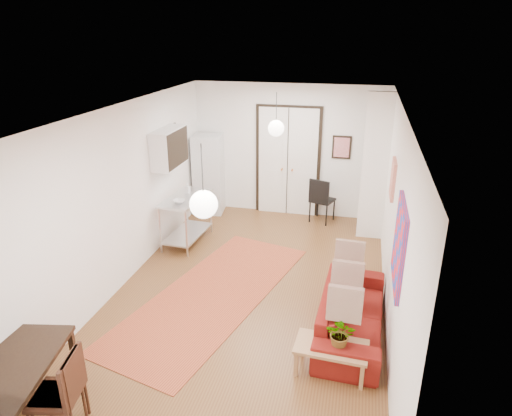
% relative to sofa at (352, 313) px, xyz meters
% --- Properties ---
extents(floor, '(7.00, 7.00, 0.00)m').
position_rel_sofa_xyz_m(floor, '(-1.62, 0.72, -0.31)').
color(floor, brown).
rests_on(floor, ground).
extents(ceiling, '(4.20, 7.00, 0.02)m').
position_rel_sofa_xyz_m(ceiling, '(-1.62, 0.72, 2.59)').
color(ceiling, white).
rests_on(ceiling, wall_back).
extents(wall_back, '(4.20, 0.02, 2.90)m').
position_rel_sofa_xyz_m(wall_back, '(-1.62, 4.22, 1.14)').
color(wall_back, white).
rests_on(wall_back, floor).
extents(wall_front, '(4.20, 0.02, 2.90)m').
position_rel_sofa_xyz_m(wall_front, '(-1.62, -2.78, 1.14)').
color(wall_front, white).
rests_on(wall_front, floor).
extents(wall_left, '(0.02, 7.00, 2.90)m').
position_rel_sofa_xyz_m(wall_left, '(-3.72, 0.72, 1.14)').
color(wall_left, white).
rests_on(wall_left, floor).
extents(wall_right, '(0.02, 7.00, 2.90)m').
position_rel_sofa_xyz_m(wall_right, '(0.48, 0.72, 1.14)').
color(wall_right, white).
rests_on(wall_right, floor).
extents(double_doors, '(1.44, 0.06, 2.50)m').
position_rel_sofa_xyz_m(double_doors, '(-1.62, 4.17, 0.89)').
color(double_doors, white).
rests_on(double_doors, wall_back).
extents(stub_partition, '(0.50, 0.10, 2.90)m').
position_rel_sofa_xyz_m(stub_partition, '(0.23, 3.27, 1.14)').
color(stub_partition, white).
rests_on(stub_partition, floor).
extents(wall_cabinet, '(0.35, 1.00, 0.70)m').
position_rel_sofa_xyz_m(wall_cabinet, '(-3.54, 2.22, 1.59)').
color(wall_cabinet, white).
rests_on(wall_cabinet, wall_left).
extents(painting_popart, '(0.05, 1.00, 1.00)m').
position_rel_sofa_xyz_m(painting_popart, '(0.45, -0.53, 1.34)').
color(painting_popart, red).
rests_on(painting_popart, wall_right).
extents(painting_abstract, '(0.05, 0.50, 0.60)m').
position_rel_sofa_xyz_m(painting_abstract, '(0.45, 1.52, 1.49)').
color(painting_abstract, beige).
rests_on(painting_abstract, wall_right).
extents(poster_back, '(0.40, 0.03, 0.50)m').
position_rel_sofa_xyz_m(poster_back, '(-0.47, 4.19, 1.29)').
color(poster_back, red).
rests_on(poster_back, wall_back).
extents(print_left, '(0.03, 0.44, 0.54)m').
position_rel_sofa_xyz_m(print_left, '(-3.69, 2.72, 1.64)').
color(print_left, brown).
rests_on(print_left, wall_left).
extents(pendant_back, '(0.30, 0.30, 0.80)m').
position_rel_sofa_xyz_m(pendant_back, '(-1.62, 2.72, 1.94)').
color(pendant_back, white).
rests_on(pendant_back, ceiling).
extents(pendant_front, '(0.30, 0.30, 0.80)m').
position_rel_sofa_xyz_m(pendant_front, '(-1.62, -1.28, 1.94)').
color(pendant_front, white).
rests_on(pendant_front, ceiling).
extents(kilim_rug, '(2.52, 4.38, 0.01)m').
position_rel_sofa_xyz_m(kilim_rug, '(-2.18, 0.47, -0.30)').
color(kilim_rug, '#A94F2A').
rests_on(kilim_rug, floor).
extents(sofa, '(2.15, 0.92, 0.62)m').
position_rel_sofa_xyz_m(sofa, '(0.00, 0.00, 0.00)').
color(sofa, maroon).
rests_on(sofa, floor).
extents(coffee_table, '(0.90, 0.54, 0.39)m').
position_rel_sofa_xyz_m(coffee_table, '(-0.21, -0.88, 0.03)').
color(coffee_table, '#AF7D52').
rests_on(coffee_table, floor).
extents(potted_plant, '(0.36, 0.32, 0.38)m').
position_rel_sofa_xyz_m(potted_plant, '(-0.11, -0.88, 0.27)').
color(potted_plant, '#2A5E2D').
rests_on(potted_plant, coffee_table).
extents(kitchen_counter, '(0.71, 1.28, 0.95)m').
position_rel_sofa_xyz_m(kitchen_counter, '(-3.27, 2.19, 0.31)').
color(kitchen_counter, silver).
rests_on(kitchen_counter, floor).
extents(bowl, '(0.24, 0.24, 0.05)m').
position_rel_sofa_xyz_m(bowl, '(-3.27, 1.89, 0.67)').
color(bowl, silver).
rests_on(bowl, kitchen_counter).
extents(soap_bottle, '(0.10, 0.10, 0.20)m').
position_rel_sofa_xyz_m(soap_bottle, '(-3.32, 2.44, 0.74)').
color(soap_bottle, '#5091AF').
rests_on(soap_bottle, kitchen_counter).
extents(fridge, '(0.70, 0.70, 1.78)m').
position_rel_sofa_xyz_m(fridge, '(-3.37, 3.87, 0.58)').
color(fridge, silver).
rests_on(fridge, floor).
extents(dining_table, '(1.05, 1.51, 0.77)m').
position_rel_sofa_xyz_m(dining_table, '(-3.37, -2.43, 0.37)').
color(dining_table, black).
rests_on(dining_table, floor).
extents(dining_chair_near, '(0.53, 0.68, 0.95)m').
position_rel_sofa_xyz_m(dining_chair_near, '(-2.90, -2.28, 0.24)').
color(dining_chair_near, '#3A2012').
rests_on(dining_chair_near, floor).
extents(dining_chair_far, '(0.53, 0.68, 0.95)m').
position_rel_sofa_xyz_m(dining_chair_far, '(-2.90, -2.34, 0.24)').
color(dining_chair_far, '#3A2012').
rests_on(dining_chair_far, floor).
extents(black_side_chair, '(0.58, 0.59, 1.00)m').
position_rel_sofa_xyz_m(black_side_chair, '(-0.79, 3.97, 0.28)').
color(black_side_chair, black).
rests_on(black_side_chair, floor).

